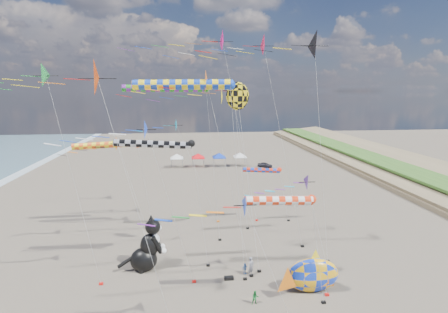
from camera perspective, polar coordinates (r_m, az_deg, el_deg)
delta_kite_0 at (r=42.68m, az=-0.56°, el=10.50°), size 12.57×2.67×19.22m
delta_kite_1 at (r=45.62m, az=-8.13°, el=4.71°), size 11.94×1.84×14.43m
delta_kite_2 at (r=22.95m, az=3.39°, el=-8.99°), size 9.43×1.70×11.29m
delta_kite_3 at (r=33.12m, az=-28.51°, el=11.11°), size 11.91×2.21×20.18m
delta_kite_4 at (r=45.83m, az=-0.31°, el=18.31°), size 16.50×3.13×25.65m
delta_kite_5 at (r=37.61m, az=6.54°, el=17.22°), size 13.71×2.49×23.62m
delta_kite_6 at (r=30.65m, az=-13.27°, el=3.82°), size 10.52×1.83×15.57m
delta_kite_7 at (r=25.24m, az=-21.36°, el=11.52°), size 14.36×2.82×20.08m
delta_kite_8 at (r=30.94m, az=11.64°, el=-5.07°), size 8.18×1.67×10.69m
delta_kite_9 at (r=34.79m, az=13.16°, el=17.17°), size 13.31×3.09×23.61m
delta_kite_10 at (r=30.72m, az=-2.68°, el=11.60°), size 10.26×2.10×19.63m
delta_kite_11 at (r=39.19m, az=-18.79°, el=1.51°), size 9.50×1.77×13.16m
windsock_0 at (r=33.64m, az=-10.86°, el=1.90°), size 8.92×0.73×13.16m
windsock_1 at (r=30.13m, az=-5.98°, el=11.47°), size 9.87×0.91×18.71m
windsock_2 at (r=45.77m, az=-18.30°, el=1.77°), size 9.58×0.87×11.58m
windsock_3 at (r=46.97m, az=6.51°, el=-2.29°), size 6.67×0.65×7.67m
windsock_4 at (r=39.34m, az=-9.01°, el=10.83°), size 10.72×0.80×18.42m
windsock_5 at (r=28.09m, az=9.61°, el=-7.18°), size 7.11×0.75×9.64m
angelfish_kite at (r=33.76m, az=1.89°, el=9.58°), size 3.74×3.02×18.57m
cat_inflatable at (r=36.74m, az=-12.60°, el=-13.67°), size 4.40×2.75×5.53m
fish_inflatable at (r=33.99m, az=14.17°, el=-18.24°), size 6.43×3.35×4.02m
person_adult at (r=35.73m, az=4.43°, el=-17.42°), size 0.81×0.80×1.88m
child_green at (r=31.81m, az=5.14°, el=-21.96°), size 0.63×0.51×1.23m
child_blue at (r=36.09m, az=3.40°, el=-17.80°), size 0.69×0.57×1.10m
kite_bag_2 at (r=35.30m, az=0.79°, el=-19.23°), size 0.90×0.44×0.30m
tent_row at (r=82.53m, az=-2.52°, el=0.45°), size 19.20×4.20×3.80m
parked_car at (r=83.03m, az=6.71°, el=-1.36°), size 3.67×2.92×1.17m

